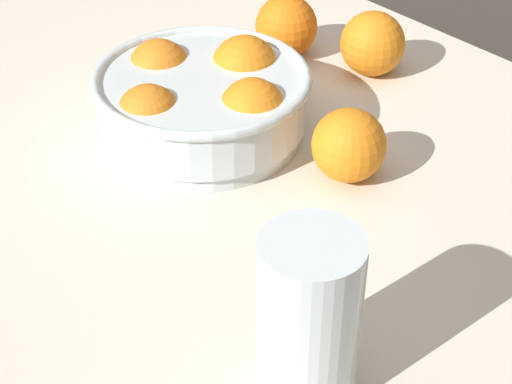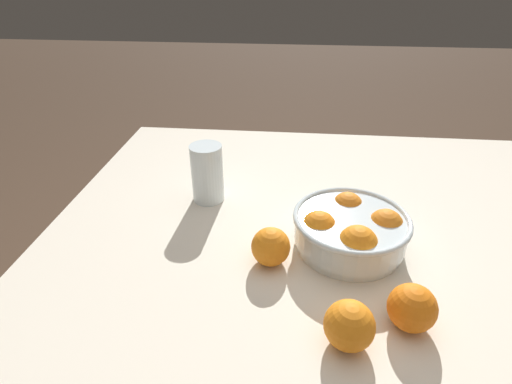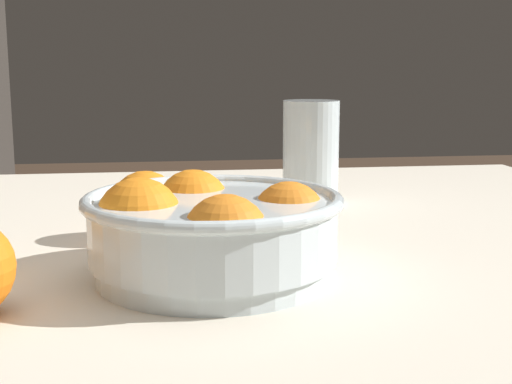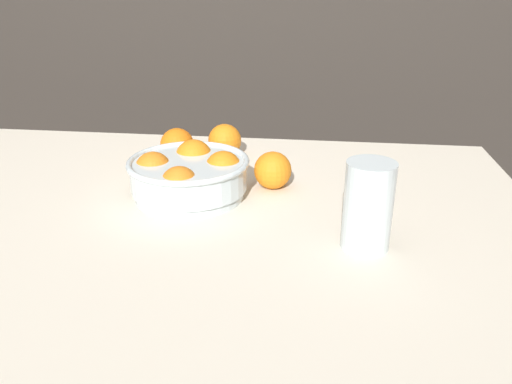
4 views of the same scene
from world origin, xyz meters
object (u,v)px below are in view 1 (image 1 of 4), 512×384
(juice_glass, at_px, (308,327))
(orange_loose_aside, at_px, (286,26))
(fruit_bowl, at_px, (203,99))
(orange_loose_front, at_px, (349,145))
(orange_loose_near_bowl, at_px, (372,44))

(juice_glass, height_order, orange_loose_aside, juice_glass)
(fruit_bowl, xyz_separation_m, orange_loose_front, (0.16, 0.06, -0.01))
(juice_glass, xyz_separation_m, orange_loose_near_bowl, (-0.31, 0.42, -0.02))
(orange_loose_aside, bearing_deg, fruit_bowl, -68.55)
(fruit_bowl, bearing_deg, juice_glass, -26.38)
(orange_loose_aside, bearing_deg, orange_loose_near_bowl, 23.93)
(fruit_bowl, bearing_deg, orange_loose_near_bowl, 83.67)
(orange_loose_front, bearing_deg, fruit_bowl, -158.87)
(juice_glass, distance_m, orange_loose_near_bowl, 0.52)
(orange_loose_near_bowl, relative_size, orange_loose_front, 1.03)
(fruit_bowl, height_order, orange_loose_aside, fruit_bowl)
(fruit_bowl, distance_m, orange_loose_near_bowl, 0.25)
(juice_glass, height_order, orange_loose_near_bowl, juice_glass)
(juice_glass, distance_m, orange_loose_front, 0.29)
(fruit_bowl, height_order, juice_glass, juice_glass)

